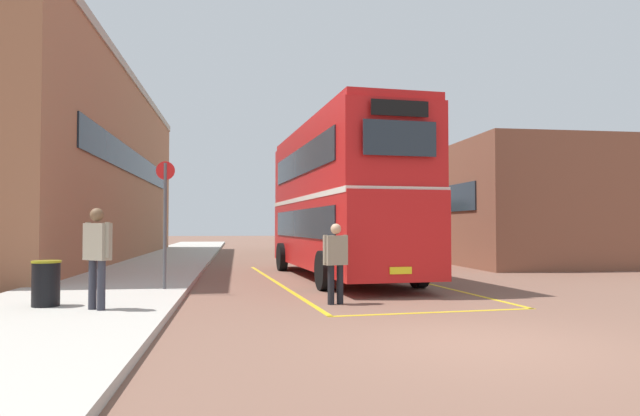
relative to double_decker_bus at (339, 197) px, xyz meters
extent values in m
plane|color=brown|center=(0.17, 4.54, -2.51)|extent=(135.60, 135.60, 0.00)
cube|color=#B2ADA3|center=(-6.33, 6.94, -2.44)|extent=(4.00, 57.60, 0.14)
cube|color=#9E6647|center=(-11.01, 10.11, 1.60)|extent=(6.15, 25.82, 8.22)
cube|color=#19232D|center=(-7.90, 10.11, 2.01)|extent=(0.06, 19.62, 1.10)
cube|color=#A89E8E|center=(-11.01, 10.11, 5.89)|extent=(6.27, 25.94, 0.36)
cube|color=brown|center=(9.30, 7.55, -0.01)|extent=(7.27, 13.12, 5.02)
cube|color=#232D38|center=(5.64, 7.55, 0.25)|extent=(0.06, 9.97, 1.10)
cylinder|color=black|center=(-1.56, 3.06, -2.01)|extent=(0.37, 1.02, 1.00)
cylinder|color=black|center=(1.00, 3.28, -2.01)|extent=(0.37, 1.02, 1.00)
cylinder|color=black|center=(-1.00, -3.29, -2.01)|extent=(0.37, 1.02, 1.00)
cylinder|color=black|center=(1.56, -3.06, -2.01)|extent=(0.37, 1.02, 1.00)
cube|color=red|center=(0.00, 0.00, -1.11)|extent=(3.38, 10.45, 2.10)
cube|color=red|center=(0.00, 0.00, 0.99)|extent=(3.37, 10.25, 2.10)
cube|color=red|center=(0.00, 0.00, 2.14)|extent=(3.26, 10.13, 0.20)
cube|color=silver|center=(0.00, 0.00, -0.06)|extent=(3.41, 10.35, 0.14)
cube|color=#232D38|center=(-1.26, -0.11, -0.81)|extent=(0.77, 8.39, 0.84)
cube|color=#232D38|center=(-1.26, -0.11, 1.09)|extent=(0.77, 8.39, 0.84)
cube|color=#232D38|center=(1.26, 0.11, -0.81)|extent=(0.77, 8.39, 0.84)
cube|color=#232D38|center=(1.26, 0.11, 1.09)|extent=(0.77, 8.39, 0.84)
cube|color=#232D38|center=(0.46, -5.14, 1.09)|extent=(1.74, 0.19, 0.80)
cube|color=black|center=(0.46, -5.14, 1.77)|extent=(1.37, 0.16, 0.36)
cube|color=#232D38|center=(-0.46, 5.14, -0.71)|extent=(1.99, 0.22, 1.00)
cube|color=yellow|center=(0.46, -5.14, -1.88)|extent=(0.52, 0.08, 0.16)
cylinder|color=black|center=(1.42, 19.58, -2.05)|extent=(0.30, 0.93, 0.92)
cylinder|color=black|center=(3.93, 19.70, -2.05)|extent=(0.30, 0.93, 0.92)
cylinder|color=black|center=(1.68, 13.78, -2.05)|extent=(0.30, 0.93, 0.92)
cylinder|color=black|center=(4.20, 13.90, -2.05)|extent=(0.30, 0.93, 0.92)
cube|color=#1E512D|center=(2.81, 16.74, -0.91)|extent=(2.88, 9.79, 2.60)
cube|color=silver|center=(2.81, 16.74, 0.45)|extent=(2.72, 9.39, 0.12)
cube|color=#232D38|center=(1.57, 16.68, -0.56)|extent=(0.39, 7.74, 0.96)
cube|color=#232D38|center=(4.05, 16.80, -0.56)|extent=(0.39, 7.74, 0.96)
cube|color=#232D38|center=(2.59, 21.60, -0.61)|extent=(1.95, 0.13, 1.10)
cylinder|color=black|center=(-1.03, -5.74, -2.11)|extent=(0.14, 0.14, 0.81)
cylinder|color=black|center=(-1.24, -5.81, -2.11)|extent=(0.14, 0.14, 0.81)
cube|color=gray|center=(-1.14, -5.78, -1.39)|extent=(0.52, 0.36, 0.61)
cylinder|color=gray|center=(-0.91, -5.70, -1.36)|extent=(0.09, 0.09, 0.58)
cylinder|color=gray|center=(-1.36, -5.85, -1.36)|extent=(0.09, 0.09, 0.58)
sphere|color=tan|center=(-1.13, -5.80, -0.95)|extent=(0.22, 0.22, 0.22)
cylinder|color=#2D2D38|center=(-5.53, -6.91, -1.93)|extent=(0.14, 0.14, 0.88)
cylinder|color=#2D2D38|center=(-5.71, -6.77, -1.93)|extent=(0.14, 0.14, 0.88)
cube|color=gray|center=(-5.62, -6.84, -1.17)|extent=(0.54, 0.49, 0.66)
cylinder|color=gray|center=(-5.42, -7.00, -1.13)|extent=(0.09, 0.09, 0.63)
cylinder|color=gray|center=(-5.83, -6.68, -1.13)|extent=(0.09, 0.09, 0.63)
sphere|color=brown|center=(-5.64, -6.85, -0.69)|extent=(0.24, 0.24, 0.24)
cylinder|color=black|center=(-6.67, -6.25, -1.97)|extent=(0.49, 0.49, 0.80)
cylinder|color=olive|center=(-6.67, -6.25, -1.55)|extent=(0.52, 0.52, 0.04)
cylinder|color=#4C4C51|center=(-4.86, -3.63, -0.88)|extent=(0.08, 0.08, 2.98)
cylinder|color=red|center=(-4.86, -3.63, 0.43)|extent=(0.44, 0.06, 0.44)
cube|color=gold|center=(-2.04, -1.21, -2.51)|extent=(1.20, 12.23, 0.01)
cube|color=gold|center=(2.04, -0.85, -2.51)|extent=(1.20, 12.23, 0.01)
cube|color=gold|center=(0.54, -7.14, -2.51)|extent=(4.20, 0.49, 0.01)
camera|label=1|loc=(-3.15, -17.33, -0.88)|focal=31.59mm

